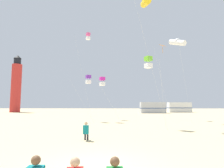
# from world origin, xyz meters

# --- Properties ---
(ground) EXTENTS (200.00, 200.00, 0.00)m
(ground) POSITION_xyz_m (0.00, 0.00, 0.00)
(ground) COLOR #D3BC8C
(kite_flyer_standing) EXTENTS (0.35, 0.52, 1.16)m
(kite_flyer_standing) POSITION_xyz_m (-1.20, 5.05, 0.61)
(kite_flyer_standing) COLOR #147F84
(kite_flyer_standing) RESTS_ON ground
(kite_diamond_orange) EXTENTS (2.24, 2.24, 11.67)m
(kite_diamond_orange) POSITION_xyz_m (7.82, 22.64, 10.92)
(kite_diamond_orange) COLOR silver
(kite_diamond_orange) RESTS_ON ground
(kite_tube_gold) EXTENTS (2.86, 2.73, 13.16)m
(kite_tube_gold) POSITION_xyz_m (3.61, 11.42, 12.45)
(kite_tube_gold) COLOR silver
(kite_tube_gold) RESTS_ON ground
(kite_box_lime) EXTENTS (2.10, 2.40, 6.90)m
(kite_box_lime) POSITION_xyz_m (3.78, 11.55, 6.32)
(kite_box_lime) COLOR silver
(kite_box_lime) RESTS_ON ground
(kite_box_magenta) EXTENTS (3.07, 2.92, 5.84)m
(kite_box_magenta) POSITION_xyz_m (-1.26, 18.22, 5.26)
(kite_box_magenta) COLOR silver
(kite_box_magenta) RESTS_ON ground
(kite_box_rainbow) EXTENTS (3.20, 2.58, 14.28)m
(kite_box_rainbow) POSITION_xyz_m (-4.21, 24.38, 13.66)
(kite_box_rainbow) COLOR silver
(kite_box_rainbow) RESTS_ON ground
(kite_box_violet) EXTENTS (3.50, 2.76, 6.17)m
(kite_box_violet) POSITION_xyz_m (-3.19, 18.62, 5.59)
(kite_box_violet) COLOR silver
(kite_box_violet) RESTS_ON ground
(kite_tube_white) EXTENTS (2.24, 2.55, 10.92)m
(kite_tube_white) POSITION_xyz_m (8.49, 17.33, 10.22)
(kite_tube_white) COLOR silver
(kite_tube_white) RESTS_ON ground
(lighthouse_distant) EXTENTS (2.80, 2.80, 16.80)m
(lighthouse_distant) POSITION_xyz_m (-28.93, 48.16, 7.84)
(lighthouse_distant) COLOR red
(lighthouse_distant) RESTS_ON ground
(rv_van_silver) EXTENTS (6.57, 2.73, 2.80)m
(rv_van_silver) POSITION_xyz_m (9.83, 43.49, 1.39)
(rv_van_silver) COLOR #B7BABF
(rv_van_silver) RESTS_ON ground
(rv_van_white) EXTENTS (6.59, 2.79, 2.80)m
(rv_van_white) POSITION_xyz_m (18.22, 48.52, 1.39)
(rv_van_white) COLOR white
(rv_van_white) RESTS_ON ground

